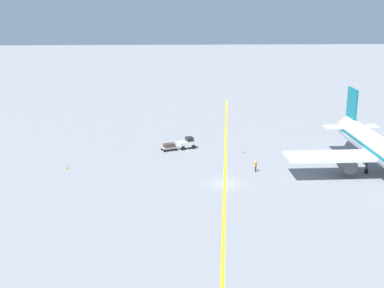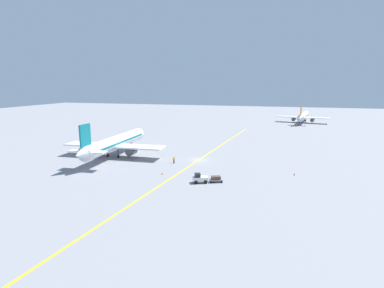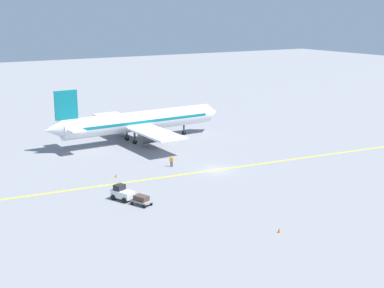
{
  "view_description": "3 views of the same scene",
  "coord_description": "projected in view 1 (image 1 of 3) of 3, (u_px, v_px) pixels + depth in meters",
  "views": [
    {
      "loc": [
        7.19,
        70.36,
        26.12
      ],
      "look_at": [
        4.49,
        -3.3,
        4.9
      ],
      "focal_mm": 50.0,
      "sensor_mm": 36.0,
      "label": 1
    },
    {
      "loc": [
        19.06,
        -73.36,
        19.46
      ],
      "look_at": [
        -0.82,
        -3.54,
        4.9
      ],
      "focal_mm": 28.0,
      "sensor_mm": 36.0,
      "label": 2
    },
    {
      "loc": [
        65.08,
        -43.58,
        23.53
      ],
      "look_at": [
        -2.63,
        -2.72,
        3.88
      ],
      "focal_mm": 50.0,
      "sensor_mm": 36.0,
      "label": 3
    }
  ],
  "objects": [
    {
      "name": "apron_yellow_centreline",
      "position": [
        225.0,
        184.0,
        75.05
      ],
      "size": [
        12.84,
        119.4,
        0.01
      ],
      "primitive_type": "cube",
      "rotation": [
        0.0,
        0.0,
        -0.1
      ],
      "color": "yellow",
      "rests_on": "ground"
    },
    {
      "name": "baggage_tug_white",
      "position": [
        187.0,
        143.0,
        91.62
      ],
      "size": [
        3.34,
        2.62,
        2.11
      ],
      "color": "white",
      "rests_on": "ground"
    },
    {
      "name": "traffic_cone_mid_apron",
      "position": [
        67.0,
        167.0,
        81.11
      ],
      "size": [
        0.32,
        0.32,
        0.55
      ],
      "primitive_type": "cone",
      "color": "orange",
      "rests_on": "ground"
    },
    {
      "name": "airplane_at_gate",
      "position": [
        383.0,
        152.0,
        76.85
      ],
      "size": [
        28.15,
        35.49,
        10.6
      ],
      "color": "white",
      "rests_on": "ground"
    },
    {
      "name": "traffic_cone_near_nose",
      "position": [
        243.0,
        151.0,
        89.13
      ],
      "size": [
        0.32,
        0.32,
        0.55
      ],
      "primitive_type": "cone",
      "color": "orange",
      "rests_on": "ground"
    },
    {
      "name": "baggage_cart_trailing",
      "position": [
        169.0,
        146.0,
        90.36
      ],
      "size": [
        2.94,
        2.28,
        1.24
      ],
      "color": "gray",
      "rests_on": "ground"
    },
    {
      "name": "ground_plane",
      "position": [
        225.0,
        184.0,
        75.05
      ],
      "size": [
        400.0,
        400.0,
        0.0
      ],
      "primitive_type": "plane",
      "color": "gray"
    },
    {
      "name": "ground_crew_worker",
      "position": [
        256.0,
        166.0,
        79.74
      ],
      "size": [
        0.37,
        0.52,
        1.68
      ],
      "color": "#23232D",
      "rests_on": "ground"
    }
  ]
}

